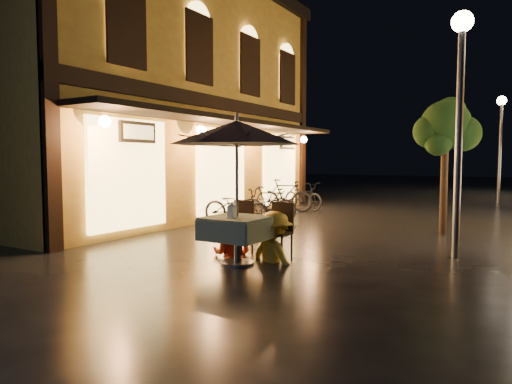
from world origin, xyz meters
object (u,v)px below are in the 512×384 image
Objects in this scene: cafe_table at (237,229)px; person_yellow at (274,213)px; bicycle_0 at (236,207)px; person_orange at (232,213)px; patio_umbrella at (237,133)px; table_lantern at (232,209)px; streetlamp_near at (460,89)px.

person_yellow reaches higher than cafe_table.
person_yellow is 4.33m from bicycle_0.
person_orange is 3.83m from bicycle_0.
table_lantern is (0.00, -0.15, -1.23)m from patio_umbrella.
bicycle_0 is at bearing 166.55° from streetlamp_near.
person_orange is 0.81× the size of bicycle_0.
patio_umbrella is 1.55m from person_orange.
bicycle_0 reaches higher than cafe_table.
streetlamp_near is at bearing 40.67° from table_lantern.
cafe_table is at bearing 90.00° from table_lantern.
bicycle_0 is at bearing -75.07° from person_orange.
cafe_table is 0.40× the size of patio_umbrella.
patio_umbrella is 1.48m from person_yellow.
table_lantern is 0.13× the size of bicycle_0.
person_yellow reaches higher than table_lantern.
table_lantern is at bearing -154.91° from bicycle_0.
patio_umbrella reaches higher than table_lantern.
streetlamp_near is 4.50m from cafe_table.
person_yellow reaches higher than bicycle_0.
person_orange is at bearing 131.02° from cafe_table.
person_orange is (-0.44, 0.51, -1.39)m from patio_umbrella.
table_lantern is (-2.99, -2.57, -2.00)m from streetlamp_near.
person_orange reaches higher than bicycle_0.
patio_umbrella is at bearing -153.87° from bicycle_0.
streetlamp_near reaches higher than cafe_table.
patio_umbrella is 1.32× the size of bicycle_0.
patio_umbrella is 4.79m from bicycle_0.
person_orange is at bearing 123.93° from table_lantern.
streetlamp_near reaches higher than bicycle_0.
streetlamp_near reaches higher than person_yellow.
bicycle_0 is (-2.90, 3.20, -0.33)m from person_yellow.
bicycle_0 is at bearing -28.79° from person_yellow.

